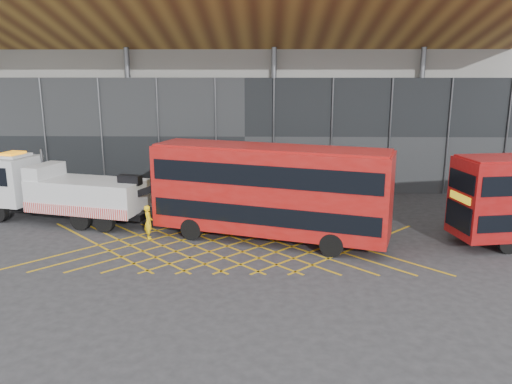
{
  "coord_description": "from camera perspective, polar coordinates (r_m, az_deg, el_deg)",
  "views": [
    {
      "loc": [
        3.55,
        -23.27,
        8.36
      ],
      "look_at": [
        3.0,
        1.5,
        2.4
      ],
      "focal_mm": 35.0,
      "sensor_mm": 36.0,
      "label": 1
    }
  ],
  "objects": [
    {
      "name": "ground_plane",
      "position": [
        24.98,
        -7.01,
        -6.13
      ],
      "size": [
        120.0,
        120.0,
        0.0
      ],
      "primitive_type": "plane",
      "color": "#29282B"
    },
    {
      "name": "bus_towed",
      "position": [
        24.88,
        1.51,
        0.34
      ],
      "size": [
        12.12,
        6.29,
        4.84
      ],
      "rotation": [
        0.0,
        0.0,
        -0.32
      ],
      "color": "#9E0F0C",
      "rests_on": "ground_plane"
    },
    {
      "name": "construction_building",
      "position": [
        41.7,
        -1.0,
        14.37
      ],
      "size": [
        55.0,
        23.97,
        18.0
      ],
      "color": "gray",
      "rests_on": "ground_plane"
    },
    {
      "name": "recovery_truck",
      "position": [
        30.49,
        -21.66,
        0.18
      ],
      "size": [
        11.33,
        5.05,
        3.95
      ],
      "rotation": [
        0.0,
        0.0,
        -0.25
      ],
      "color": "black",
      "rests_on": "ground_plane"
    },
    {
      "name": "worker",
      "position": [
        26.19,
        -12.19,
        -3.37
      ],
      "size": [
        0.64,
        0.76,
        1.77
      ],
      "primitive_type": "imported",
      "rotation": [
        0.0,
        0.0,
        1.97
      ],
      "color": "yellow",
      "rests_on": "ground_plane"
    },
    {
      "name": "road_markings",
      "position": [
        24.8,
        -3.33,
        -6.18
      ],
      "size": [
        19.96,
        7.16,
        0.01
      ],
      "color": "#C49312",
      "rests_on": "ground_plane"
    }
  ]
}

